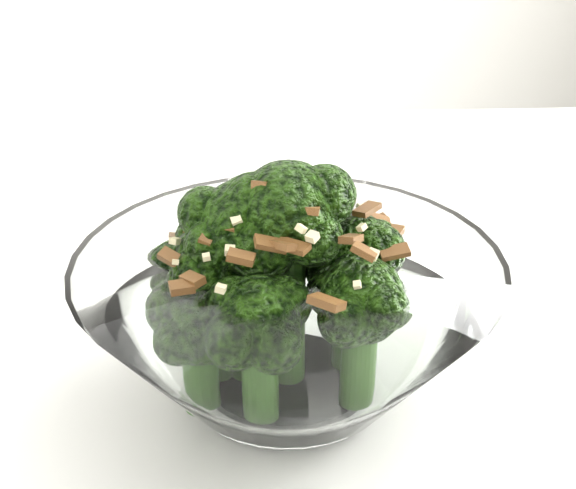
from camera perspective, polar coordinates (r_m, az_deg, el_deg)
name	(u,v)px	position (r m, az deg, el deg)	size (l,w,h in m)	color
table	(367,388)	(0.64, 5.15, -9.25)	(1.38, 1.11, 0.75)	white
broccoli_dish	(286,314)	(0.49, -0.11, -4.51)	(0.24, 0.24, 0.15)	white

